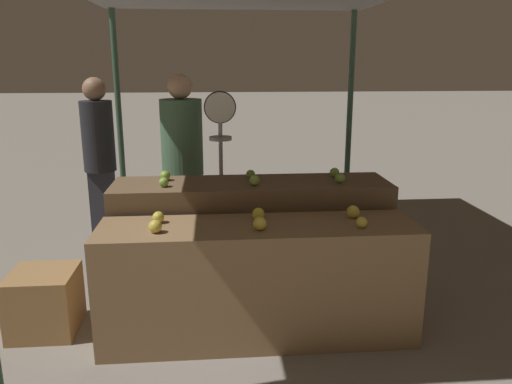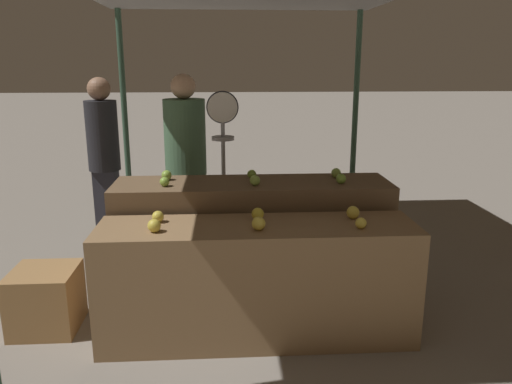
# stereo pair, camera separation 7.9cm
# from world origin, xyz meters

# --- Properties ---
(ground_plane) EXTENTS (60.00, 60.00, 0.00)m
(ground_plane) POSITION_xyz_m (0.00, 0.00, 0.00)
(ground_plane) COLOR gray
(display_counter_front) EXTENTS (2.14, 0.55, 0.82)m
(display_counter_front) POSITION_xyz_m (0.00, 0.00, 0.41)
(display_counter_front) COLOR olive
(display_counter_front) RESTS_ON ground_plane
(display_counter_back) EXTENTS (2.14, 0.55, 0.97)m
(display_counter_back) POSITION_xyz_m (0.00, 0.60, 0.48)
(display_counter_back) COLOR brown
(display_counter_back) RESTS_ON ground_plane
(apple_front_0) EXTENTS (0.09, 0.09, 0.09)m
(apple_front_0) POSITION_xyz_m (-0.67, -0.10, 0.86)
(apple_front_0) COLOR gold
(apple_front_0) RESTS_ON display_counter_front
(apple_front_1) EXTENTS (0.09, 0.09, 0.09)m
(apple_front_1) POSITION_xyz_m (-0.00, -0.10, 0.86)
(apple_front_1) COLOR yellow
(apple_front_1) RESTS_ON display_counter_front
(apple_front_2) EXTENTS (0.07, 0.07, 0.07)m
(apple_front_2) POSITION_xyz_m (0.67, -0.11, 0.85)
(apple_front_2) COLOR yellow
(apple_front_2) RESTS_ON display_counter_front
(apple_front_3) EXTENTS (0.08, 0.08, 0.08)m
(apple_front_3) POSITION_xyz_m (-0.67, 0.10, 0.86)
(apple_front_3) COLOR gold
(apple_front_3) RESTS_ON display_counter_front
(apple_front_4) EXTENTS (0.09, 0.09, 0.09)m
(apple_front_4) POSITION_xyz_m (0.01, 0.11, 0.86)
(apple_front_4) COLOR gold
(apple_front_4) RESTS_ON display_counter_front
(apple_front_5) EXTENTS (0.09, 0.09, 0.09)m
(apple_front_5) POSITION_xyz_m (0.67, 0.10, 0.86)
(apple_front_5) COLOR yellow
(apple_front_5) RESTS_ON display_counter_front
(apple_back_0) EXTENTS (0.07, 0.07, 0.07)m
(apple_back_0) POSITION_xyz_m (-0.66, 0.50, 1.01)
(apple_back_0) COLOR #84AD3D
(apple_back_0) RESTS_ON display_counter_back
(apple_back_1) EXTENTS (0.08, 0.08, 0.08)m
(apple_back_1) POSITION_xyz_m (0.01, 0.48, 1.01)
(apple_back_1) COLOR #8EB247
(apple_back_1) RESTS_ON display_counter_back
(apple_back_2) EXTENTS (0.08, 0.08, 0.08)m
(apple_back_2) POSITION_xyz_m (0.67, 0.50, 1.01)
(apple_back_2) COLOR #7AA338
(apple_back_2) RESTS_ON display_counter_back
(apple_back_3) EXTENTS (0.08, 0.08, 0.08)m
(apple_back_3) POSITION_xyz_m (-0.67, 0.70, 1.01)
(apple_back_3) COLOR #84AD3D
(apple_back_3) RESTS_ON display_counter_back
(apple_back_4) EXTENTS (0.07, 0.07, 0.07)m
(apple_back_4) POSITION_xyz_m (0.00, 0.71, 1.01)
(apple_back_4) COLOR #84AD3D
(apple_back_4) RESTS_ON display_counter_back
(apple_back_5) EXTENTS (0.08, 0.08, 0.08)m
(apple_back_5) POSITION_xyz_m (0.68, 0.71, 1.01)
(apple_back_5) COLOR #8EB247
(apple_back_5) RESTS_ON display_counter_back
(produce_scale) EXTENTS (0.28, 0.20, 1.63)m
(produce_scale) POSITION_xyz_m (-0.23, 1.26, 1.19)
(produce_scale) COLOR #99999E
(produce_scale) RESTS_ON ground_plane
(person_vendor_at_scale) EXTENTS (0.42, 0.42, 1.77)m
(person_vendor_at_scale) POSITION_xyz_m (-0.59, 1.59, 1.02)
(person_vendor_at_scale) COLOR #2D2D38
(person_vendor_at_scale) RESTS_ON ground_plane
(person_customer_left) EXTENTS (0.36, 0.36, 1.73)m
(person_customer_left) POSITION_xyz_m (-1.44, 1.92, 1.02)
(person_customer_left) COLOR #2D2D38
(person_customer_left) RESTS_ON ground_plane
(wooden_crate_side) EXTENTS (0.45, 0.45, 0.45)m
(wooden_crate_side) POSITION_xyz_m (-1.51, 0.20, 0.22)
(wooden_crate_side) COLOR #9E7547
(wooden_crate_side) RESTS_ON ground_plane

